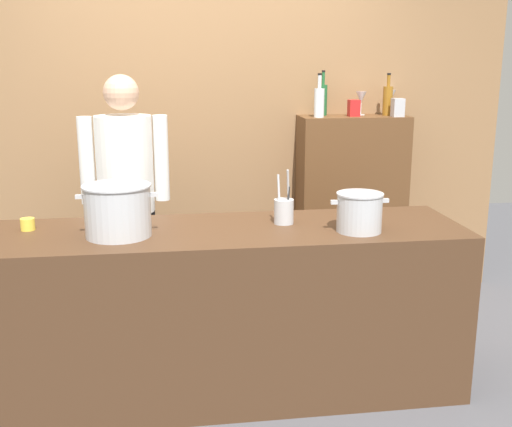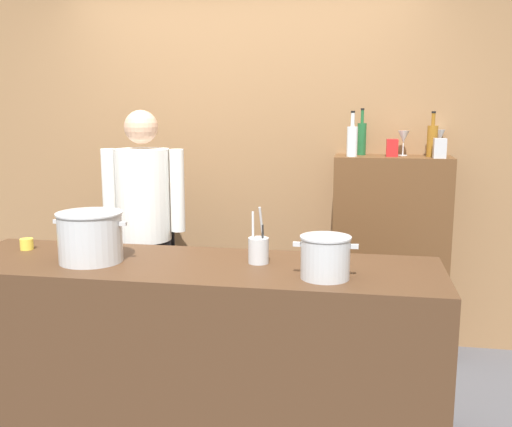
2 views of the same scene
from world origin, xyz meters
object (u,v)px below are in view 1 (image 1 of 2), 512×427
object	(u,v)px
wine_bottle_green	(323,99)
wine_glass_wide	(390,97)
stockpot_small	(359,212)
stockpot_large	(118,211)
wine_glass_tall	(361,98)
wine_bottle_amber	(388,100)
butter_jar	(28,224)
utensil_crock	(284,211)
spice_tin_silver	(398,108)
wine_bottle_clear	(319,102)
chef	(126,191)
spice_tin_red	(354,108)

from	to	relation	value
wine_bottle_green	wine_glass_wide	bearing A→B (deg)	4.50
stockpot_small	stockpot_large	bearing A→B (deg)	175.84
stockpot_small	wine_glass_tall	world-z (taller)	wine_glass_tall
stockpot_large	wine_bottle_amber	world-z (taller)	wine_bottle_amber
butter_jar	utensil_crock	bearing A→B (deg)	-2.39
spice_tin_silver	wine_bottle_clear	bearing A→B (deg)	176.44
stockpot_large	wine_bottle_green	bearing A→B (deg)	44.31
wine_bottle_clear	wine_glass_tall	bearing A→B (deg)	20.41
chef	wine_glass_wide	size ratio (longest dim) A/B	9.62
wine_bottle_amber	wine_glass_wide	world-z (taller)	wine_bottle_amber
stockpot_small	wine_glass_wide	size ratio (longest dim) A/B	1.73
chef	stockpot_large	xyz separation A→B (m)	(0.01, -0.78, 0.06)
stockpot_large	utensil_crock	size ratio (longest dim) A/B	1.33
butter_jar	wine_bottle_amber	xyz separation A→B (m)	(2.26, 1.07, 0.54)
stockpot_small	wine_glass_wide	world-z (taller)	wine_glass_wide
chef	spice_tin_silver	xyz separation A→B (m)	(1.84, 0.36, 0.46)
wine_bottle_clear	wine_glass_tall	world-z (taller)	wine_bottle_clear
wine_bottle_green	wine_glass_wide	distance (m)	0.51
utensil_crock	spice_tin_silver	bearing A→B (deg)	46.01
chef	wine_bottle_amber	distance (m)	1.93
wine_bottle_clear	spice_tin_red	world-z (taller)	wine_bottle_clear
chef	spice_tin_silver	bearing A→B (deg)	-173.89
stockpot_large	wine_glass_tall	size ratio (longest dim) A/B	2.36
wine_bottle_amber	wine_bottle_clear	bearing A→B (deg)	-171.81
wine_bottle_clear	spice_tin_silver	world-z (taller)	wine_bottle_clear
stockpot_large	spice_tin_red	distance (m)	2.00
wine_glass_wide	spice_tin_red	bearing A→B (deg)	-156.02
chef	wine_glass_wide	xyz separation A→B (m)	(1.86, 0.57, 0.52)
stockpot_small	wine_bottle_green	distance (m)	1.48
wine_glass_wide	spice_tin_red	xyz separation A→B (m)	(-0.31, -0.14, -0.07)
wine_bottle_green	spice_tin_red	xyz separation A→B (m)	(0.20, -0.10, -0.06)
butter_jar	wine_glass_wide	size ratio (longest dim) A/B	0.42
chef	spice_tin_red	distance (m)	1.67
spice_tin_silver	wine_glass_wide	bearing A→B (deg)	83.95
wine_glass_wide	wine_glass_tall	world-z (taller)	wine_glass_wide
stockpot_large	spice_tin_silver	xyz separation A→B (m)	(1.83, 1.14, 0.39)
wine_bottle_clear	spice_tin_silver	size ratio (longest dim) A/B	2.36
stockpot_large	butter_jar	xyz separation A→B (m)	(-0.47, 0.17, -0.10)
stockpot_small	butter_jar	distance (m)	1.68
utensil_crock	wine_glass_wide	xyz separation A→B (m)	(1.01, 1.23, 0.51)
stockpot_small	wine_bottle_clear	world-z (taller)	wine_bottle_clear
stockpot_small	wine_glass_wide	bearing A→B (deg)	65.36
stockpot_small	wine_bottle_green	xyz separation A→B (m)	(0.15, 1.40, 0.47)
stockpot_large	spice_tin_silver	size ratio (longest dim) A/B	3.14
chef	stockpot_large	size ratio (longest dim) A/B	4.23
utensil_crock	wine_bottle_clear	distance (m)	1.24
utensil_crock	spice_tin_red	world-z (taller)	spice_tin_red
butter_jar	wine_bottle_green	world-z (taller)	wine_bottle_green
chef	stockpot_small	bearing A→B (deg)	139.31
chef	wine_glass_tall	bearing A→B (deg)	-167.29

